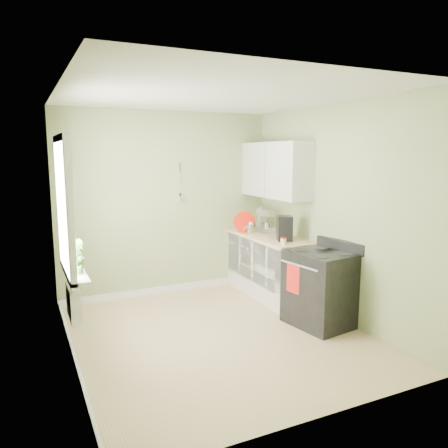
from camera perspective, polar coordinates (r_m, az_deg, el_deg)
name	(u,v)px	position (r m, az deg, el deg)	size (l,w,h in m)	color
floor	(218,336)	(5.23, -0.82, -14.45)	(3.20, 3.60, 0.02)	tan
ceiling	(217,94)	(4.83, -0.90, 16.61)	(3.20, 3.60, 0.02)	white
wall_back	(167,204)	(6.52, -7.45, 2.63)	(3.20, 0.02, 2.70)	#9AA671
wall_left	(64,231)	(4.44, -20.15, -0.93)	(0.02, 3.60, 2.70)	#9AA671
wall_right	(333,212)	(5.70, 14.07, 1.48)	(0.02, 3.60, 2.70)	#9AA671
base_cabinets	(270,267)	(6.50, 6.01, -5.59)	(0.60, 1.60, 0.87)	white
countertop	(270,237)	(6.39, 6.00, -1.65)	(0.64, 1.60, 0.04)	#D6BB83
upper_cabinets	(275,170)	(6.44, 6.71, 7.02)	(0.35, 1.40, 0.80)	white
window	(63,207)	(4.71, -20.29, 2.08)	(0.06, 1.14, 1.44)	white
window_sill	(74,270)	(4.84, -18.99, -5.76)	(0.18, 1.14, 0.04)	white
radiator	(73,303)	(4.88, -19.07, -9.68)	(0.12, 0.50, 0.35)	white
wall_utensils	(180,189)	(6.54, -5.73, 4.57)	(0.02, 0.14, 0.58)	#D6BB83
stove	(320,288)	(5.51, 12.48, -8.16)	(0.76, 0.83, 1.04)	black
stand_mixer	(265,221)	(6.61, 5.40, 0.33)	(0.23, 0.34, 0.39)	#B2B2B7
kettle	(250,228)	(6.47, 3.48, -0.48)	(0.18, 0.11, 0.18)	silver
coffee_maker	(284,229)	(6.00, 7.88, -0.64)	(0.26, 0.27, 0.34)	black
red_tray	(244,222)	(6.53, 2.69, 0.25)	(0.33, 0.33, 0.02)	#AE180A
jar	(283,241)	(5.79, 7.77, -2.16)	(0.08, 0.08, 0.09)	beige
plant_a	(77,259)	(4.57, -18.63, -4.42)	(0.16, 0.11, 0.30)	#426E2C
plant_b	(76,256)	(4.66, -18.80, -3.93)	(0.19, 0.15, 0.33)	#426E2C
plant_c	(71,248)	(5.14, -19.41, -2.97)	(0.17, 0.17, 0.30)	#426E2C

